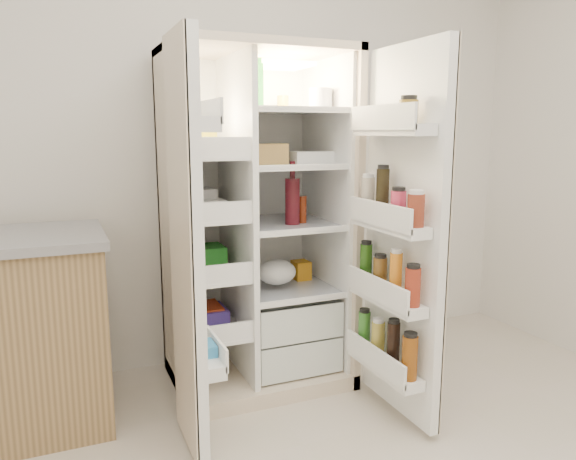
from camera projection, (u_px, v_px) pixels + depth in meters
name	position (u px, v px, depth m)	size (l,w,h in m)	color
wall_back	(226.00, 136.00, 3.19)	(4.00, 0.02, 2.70)	white
refrigerator	(256.00, 247.00, 3.01)	(0.92, 0.70, 1.80)	beige
freezer_door	(187.00, 251.00, 2.24)	(0.15, 0.40, 1.72)	white
fridge_door	(401.00, 241.00, 2.53)	(0.17, 0.58, 1.72)	white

